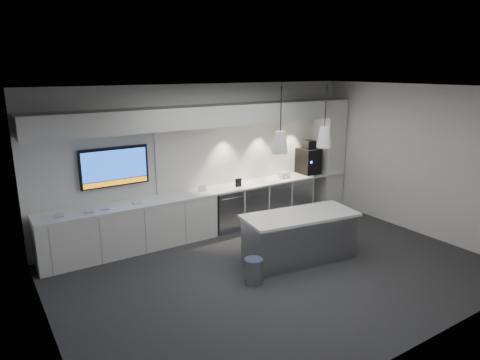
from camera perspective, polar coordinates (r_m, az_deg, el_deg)
floor at (r=7.35m, az=5.13°, el=-11.99°), size 7.00×7.00×0.00m
ceiling at (r=6.58m, az=5.73°, el=12.07°), size 7.00×7.00×0.00m
wall_back at (r=8.85m, az=-4.63°, el=2.95°), size 7.00×0.00×7.00m
wall_front at (r=5.19m, az=22.83°, el=-6.71°), size 7.00×0.00×7.00m
wall_left at (r=5.48m, az=-24.93°, el=-5.82°), size 0.00×7.00×7.00m
wall_right at (r=9.34m, az=22.58°, el=2.48°), size 0.00×7.00×7.00m
back_counter at (r=8.72m, az=-3.53°, el=-1.40°), size 6.80×0.65×0.04m
left_base_cabinets at (r=8.20m, az=-14.26°, el=-6.22°), size 3.30×0.63×0.86m
fridge_unit_a at (r=8.98m, az=-2.10°, el=-3.96°), size 0.60×0.61×0.85m
fridge_unit_b at (r=9.30m, az=1.25°, el=-3.29°), size 0.60×0.61×0.85m
fridge_unit_c at (r=9.65m, az=4.35°, el=-2.65°), size 0.60×0.61×0.85m
fridge_unit_d at (r=10.03m, az=7.22°, el=-2.06°), size 0.60×0.61×0.85m
backsplash at (r=9.44m, az=1.86°, el=4.03°), size 4.60×0.03×1.30m
soffit at (r=8.45m, az=-3.78°, el=8.59°), size 6.90×0.60×0.40m
column at (r=10.54m, az=11.72°, el=3.46°), size 0.55×0.55×2.60m
wall_tv at (r=8.09m, az=-16.39°, el=1.71°), size 1.25×0.07×0.72m
island at (r=7.63m, az=7.91°, el=-7.50°), size 2.10×1.13×0.85m
bin at (r=6.87m, az=1.84°, el=-12.03°), size 0.38×0.38×0.41m
coffee_machine at (r=10.12m, az=9.12°, el=2.67°), size 0.43×0.61×0.77m
sign_black at (r=8.88m, az=-0.22°, el=-0.34°), size 0.14×0.03×0.18m
sign_white at (r=8.54m, az=-5.04°, el=-1.16°), size 0.18×0.04×0.14m
cup_cluster at (r=9.65m, az=5.93°, el=0.65°), size 0.25×0.16×0.14m
tray_a at (r=7.75m, az=-23.01°, el=-4.40°), size 0.18×0.18×0.02m
tray_b at (r=7.79m, az=-19.49°, el=-3.98°), size 0.20×0.20×0.02m
tray_c at (r=7.88m, az=-17.57°, el=-3.61°), size 0.20×0.20×0.02m
tray_d at (r=8.05m, az=-13.57°, el=-2.94°), size 0.17×0.17×0.02m
pendant_left at (r=6.87m, az=5.38°, el=5.09°), size 0.25×0.25×1.05m
pendant_right at (r=7.49m, az=11.16°, el=5.67°), size 0.25×0.25×1.05m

